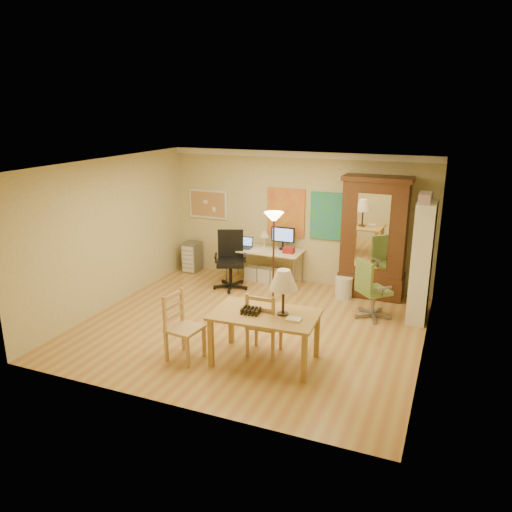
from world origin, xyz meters
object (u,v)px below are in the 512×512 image
at_px(dining_table, 272,304).
at_px(office_chair_black, 231,273).
at_px(office_chair_green, 371,302).
at_px(bookshelf, 422,262).
at_px(computer_desk, 266,262).
at_px(armoire, 374,245).

xyz_separation_m(dining_table, office_chair_black, (-1.85, 2.57, -0.58)).
bearing_deg(office_chair_green, dining_table, -116.34).
bearing_deg(bookshelf, dining_table, -126.62).
height_order(computer_desk, office_chair_green, computer_desk).
bearing_deg(dining_table, bookshelf, 53.38).
xyz_separation_m(armoire, bookshelf, (0.94, -0.80, 0.02)).
height_order(dining_table, bookshelf, bookshelf).
bearing_deg(office_chair_black, office_chair_green, -8.51).
xyz_separation_m(office_chair_black, office_chair_green, (2.90, -0.43, -0.03)).
bearing_deg(armoire, computer_desk, -177.81).
bearing_deg(computer_desk, dining_table, -67.68).
xyz_separation_m(dining_table, office_chair_green, (1.06, 2.14, -0.61)).
bearing_deg(bookshelf, armoire, 139.54).
xyz_separation_m(dining_table, armoire, (0.87, 3.23, 0.12)).
distance_m(office_chair_green, armoire, 1.33).
xyz_separation_m(computer_desk, bookshelf, (3.10, -0.72, 0.59)).
xyz_separation_m(computer_desk, office_chair_green, (2.35, -1.02, -0.15)).
relative_size(dining_table, armoire, 0.66).
bearing_deg(office_chair_black, bookshelf, -2.18).
xyz_separation_m(dining_table, computer_desk, (-1.29, 3.15, -0.45)).
bearing_deg(office_chair_green, bookshelf, 21.52).
height_order(dining_table, office_chair_black, dining_table).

